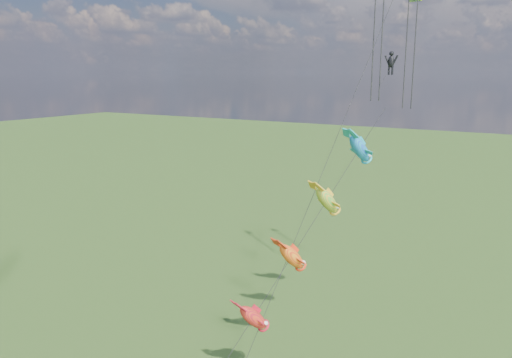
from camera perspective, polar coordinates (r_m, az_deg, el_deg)
The scene contains 2 objects.
fish_windsock_rig at distance 30.43m, azimuth 6.10°, elevation -5.66°, with size 5.58×15.04×15.93m.
parafoil_rig at distance 36.96m, azimuth 14.93°, elevation 13.39°, with size 5.70×16.91×27.33m.
Camera 1 is at (29.74, -16.68, 18.18)m, focal length 35.00 mm.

